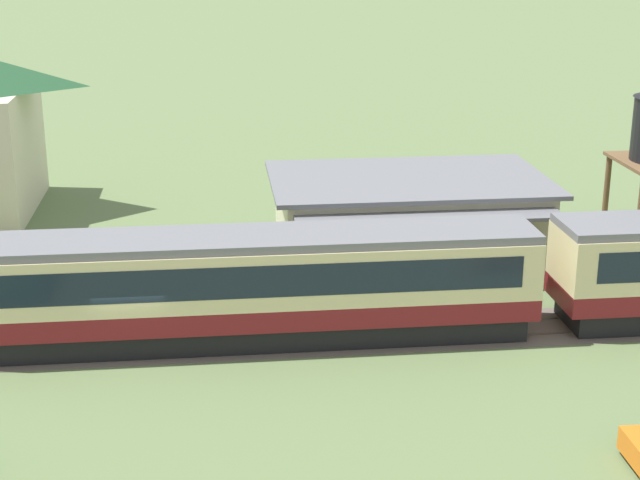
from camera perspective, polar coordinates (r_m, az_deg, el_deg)
The scene contains 4 objects.
ground_plane at distance 35.97m, azimuth -10.80°, elevation -6.44°, with size 600.00×600.00×0.00m, color #607547.
passenger_train at distance 35.61m, azimuth -2.90°, elevation -2.43°, with size 62.44×3.19×4.09m.
railway_track at distance 37.20m, azimuth 5.94°, elevation -5.34°, with size 127.03×3.60×0.04m.
station_building at distance 45.38m, azimuth 5.12°, elevation 1.47°, with size 12.65×9.37×3.62m.
Camera 1 is at (3.01, -32.71, 14.66)m, focal length 55.00 mm.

